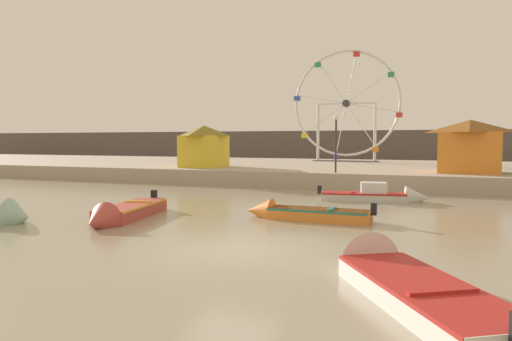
{
  "coord_description": "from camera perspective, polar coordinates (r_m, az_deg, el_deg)",
  "views": [
    {
      "loc": [
        5.38,
        -11.75,
        3.07
      ],
      "look_at": [
        -3.15,
        10.0,
        1.56
      ],
      "focal_mm": 32.41,
      "sensor_mm": 36.0,
      "label": 1
    }
  ],
  "objects": [
    {
      "name": "motorboat_pale_grey",
      "position": [
        24.31,
        15.25,
        -2.99
      ],
      "size": [
        5.58,
        2.24,
        1.33
      ],
      "rotation": [
        0.0,
        0.0,
        0.2
      ],
      "color": "silver",
      "rests_on": "ground_plane"
    },
    {
      "name": "carnival_booth_orange_canopy",
      "position": [
        32.11,
        24.89,
        2.85
      ],
      "size": [
        4.19,
        4.06,
        3.34
      ],
      "rotation": [
        0.0,
        0.0,
        -0.08
      ],
      "color": "orange",
      "rests_on": "quay_promenade"
    },
    {
      "name": "carnival_booth_yellow_awning",
      "position": [
        35.83,
        -6.41,
        3.09
      ],
      "size": [
        3.44,
        4.15,
        3.18
      ],
      "rotation": [
        0.0,
        0.0,
        0.08
      ],
      "color": "yellow",
      "rests_on": "quay_promenade"
    },
    {
      "name": "motorboat_orange_hull",
      "position": [
        18.23,
        5.27,
        -5.23
      ],
      "size": [
        5.2,
        1.21,
        1.08
      ],
      "rotation": [
        0.0,
        0.0,
        3.12
      ],
      "color": "orange",
      "rests_on": "ground_plane"
    },
    {
      "name": "motorboat_faded_red",
      "position": [
        18.6,
        -16.26,
        -5.08
      ],
      "size": [
        2.21,
        5.55,
        1.22
      ],
      "rotation": [
        0.0,
        0.0,
        4.9
      ],
      "color": "#B24238",
      "rests_on": "ground_plane"
    },
    {
      "name": "ground_plane",
      "position": [
        13.28,
        -3.14,
        -9.68
      ],
      "size": [
        240.0,
        240.0,
        0.0
      ],
      "primitive_type": "plane",
      "color": "gray"
    },
    {
      "name": "quay_promenade",
      "position": [
        39.67,
        13.58,
        -0.08
      ],
      "size": [
        110.0,
        22.41,
        1.05
      ],
      "primitive_type": "cube",
      "color": "tan",
      "rests_on": "ground_plane"
    },
    {
      "name": "motorboat_white_red_stripe",
      "position": [
        10.26,
        16.58,
        -12.4
      ],
      "size": [
        4.36,
        5.67,
        1.47
      ],
      "rotation": [
        0.0,
        0.0,
        2.14
      ],
      "color": "silver",
      "rests_on": "ground_plane"
    },
    {
      "name": "promenade_lamp_near",
      "position": [
        29.69,
        9.84,
        4.36
      ],
      "size": [
        0.32,
        0.32,
        3.62
      ],
      "color": "#2D2D33",
      "rests_on": "quay_promenade"
    },
    {
      "name": "distant_town_skyline",
      "position": [
        62.54,
        16.5,
        2.76
      ],
      "size": [
        140.0,
        3.0,
        4.4
      ],
      "primitive_type": "cube",
      "color": "#564C47",
      "rests_on": "ground_plane"
    },
    {
      "name": "ferris_wheel_white_frame",
      "position": [
        45.93,
        11.07,
        7.86
      ],
      "size": [
        10.43,
        1.2,
        10.76
      ],
      "color": "silver",
      "rests_on": "quay_promenade"
    }
  ]
}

